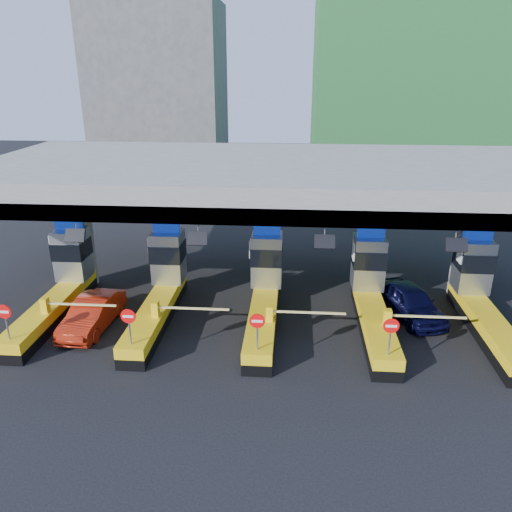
{
  "coord_description": "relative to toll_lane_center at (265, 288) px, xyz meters",
  "views": [
    {
      "loc": [
        1.25,
        -21.38,
        11.2
      ],
      "look_at": [
        -0.4,
        0.0,
        3.13
      ],
      "focal_mm": 35.0,
      "sensor_mm": 36.0,
      "label": 1
    }
  ],
  "objects": [
    {
      "name": "ground",
      "position": [
        -0.0,
        -0.28,
        -1.4
      ],
      "size": [
        120.0,
        120.0,
        0.0
      ],
      "primitive_type": "plane",
      "color": "black",
      "rests_on": "ground"
    },
    {
      "name": "toll_canopy",
      "position": [
        -0.0,
        2.59,
        4.74
      ],
      "size": [
        28.0,
        12.09,
        7.0
      ],
      "color": "slate",
      "rests_on": "ground"
    },
    {
      "name": "toll_lane_far_left",
      "position": [
        -10.0,
        0.0,
        0.0
      ],
      "size": [
        4.43,
        8.0,
        4.16
      ],
      "color": "black",
      "rests_on": "ground"
    },
    {
      "name": "toll_lane_left",
      "position": [
        -5.0,
        0.0,
        0.0
      ],
      "size": [
        4.43,
        8.0,
        4.16
      ],
      "color": "black",
      "rests_on": "ground"
    },
    {
      "name": "toll_lane_center",
      "position": [
        0.0,
        0.0,
        0.0
      ],
      "size": [
        4.43,
        8.0,
        4.16
      ],
      "color": "black",
      "rests_on": "ground"
    },
    {
      "name": "toll_lane_right",
      "position": [
        5.0,
        0.0,
        0.0
      ],
      "size": [
        4.43,
        8.0,
        4.16
      ],
      "color": "black",
      "rests_on": "ground"
    },
    {
      "name": "toll_lane_far_right",
      "position": [
        10.0,
        0.0,
        0.0
      ],
      "size": [
        4.43,
        8.0,
        4.16
      ],
      "color": "black",
      "rests_on": "ground"
    },
    {
      "name": "bg_building_scaffold",
      "position": [
        12.0,
        31.72,
        12.6
      ],
      "size": [
        18.0,
        12.0,
        28.0
      ],
      "primitive_type": "cube",
      "color": "#1E5926",
      "rests_on": "ground"
    },
    {
      "name": "bg_building_concrete",
      "position": [
        -14.0,
        35.72,
        7.6
      ],
      "size": [
        14.0,
        10.0,
        18.0
      ],
      "primitive_type": "cube",
      "color": "#4C4C49",
      "rests_on": "ground"
    },
    {
      "name": "van",
      "position": [
        6.96,
        0.36,
        -0.62
      ],
      "size": [
        3.17,
        4.9,
        1.55
      ],
      "primitive_type": "imported",
      "rotation": [
        0.0,
        0.0,
        0.32
      ],
      "color": "black",
      "rests_on": "ground"
    },
    {
      "name": "red_car",
      "position": [
        -7.77,
        -1.95,
        -0.68
      ],
      "size": [
        1.81,
        4.46,
        1.44
      ],
      "primitive_type": "imported",
      "rotation": [
        0.0,
        0.0,
        -0.07
      ],
      "color": "maroon",
      "rests_on": "ground"
    }
  ]
}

